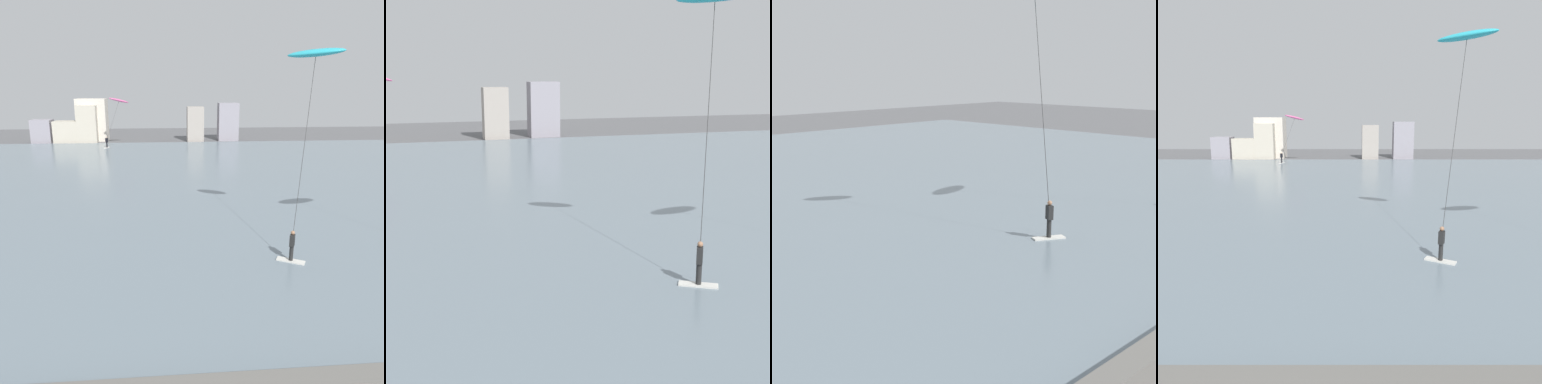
{
  "view_description": "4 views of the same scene",
  "coord_description": "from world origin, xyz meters",
  "views": [
    {
      "loc": [
        -0.62,
        -4.47,
        8.51
      ],
      "look_at": [
        0.59,
        10.39,
        4.36
      ],
      "focal_mm": 34.66,
      "sensor_mm": 36.0,
      "label": 1
    },
    {
      "loc": [
        -3.64,
        -4.65,
        7.69
      ],
      "look_at": [
        1.37,
        12.56,
        3.73
      ],
      "focal_mm": 52.26,
      "sensor_mm": 36.0,
      "label": 2
    },
    {
      "loc": [
        -13.79,
        -1.99,
        7.24
      ],
      "look_at": [
        1.63,
        13.18,
        2.6
      ],
      "focal_mm": 54.85,
      "sensor_mm": 36.0,
      "label": 3
    },
    {
      "loc": [
        1.63,
        -3.3,
        6.4
      ],
      "look_at": [
        1.68,
        9.97,
        3.77
      ],
      "focal_mm": 33.67,
      "sensor_mm": 36.0,
      "label": 4
    }
  ],
  "objects": [
    {
      "name": "kitesurfer_pink",
      "position": [
        -7.03,
        52.54,
        6.31
      ],
      "size": [
        3.91,
        3.5,
        7.33
      ],
      "color": "silver",
      "rests_on": "water_bay"
    },
    {
      "name": "water_bay",
      "position": [
        0.0,
        30.42,
        0.05
      ],
      "size": [
        84.0,
        52.0,
        0.1
      ],
      "primitive_type": "cube",
      "color": "slate",
      "rests_on": "ground"
    },
    {
      "name": "far_shore_buildings",
      "position": [
        -8.54,
        59.14,
        2.92
      ],
      "size": [
        34.02,
        5.55,
        6.98
      ],
      "color": "gray",
      "rests_on": "ground"
    },
    {
      "name": "kitesurfer_cyan",
      "position": [
        6.83,
        13.95,
        9.06
      ],
      "size": [
        3.37,
        3.64,
        10.44
      ],
      "color": "silver",
      "rests_on": "water_bay"
    }
  ]
}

